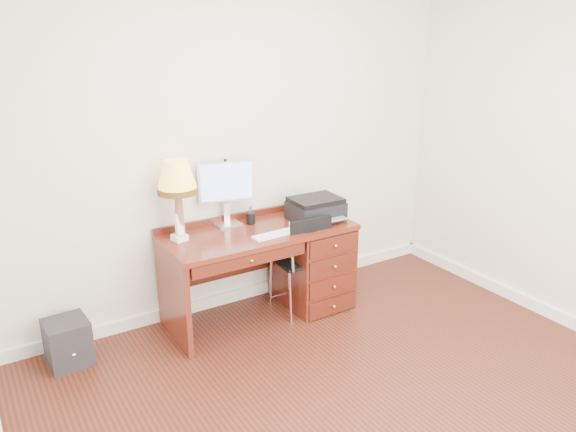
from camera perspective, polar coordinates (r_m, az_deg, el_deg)
ground at (r=3.73m, az=8.22°, el=-18.82°), size 4.00×4.00×0.00m
room_shell at (r=4.11m, az=2.50°, el=-13.81°), size 4.00×4.00×4.00m
desk at (r=4.67m, az=0.54°, el=-4.53°), size 1.50×0.67×0.75m
monitor at (r=4.43m, az=-6.37°, el=3.12°), size 0.44×0.19×0.51m
keyboard at (r=4.26m, az=-1.30°, el=-1.87°), size 0.38×0.13×0.01m
mouse_pad at (r=4.40m, az=1.89°, el=-1.15°), size 0.20×0.20×0.04m
printer at (r=4.59m, az=2.82°, el=0.75°), size 0.42×0.33×0.18m
leg_lamp at (r=4.13m, az=-11.20°, el=3.42°), size 0.29×0.29×0.60m
phone at (r=4.22m, az=-10.99°, el=-1.65°), size 0.12×0.12×0.21m
pen_cup at (r=4.50m, az=-3.82°, el=-0.23°), size 0.07×0.07×0.09m
chair at (r=4.53m, az=1.55°, el=-3.83°), size 0.42×0.42×0.85m
equipment_box at (r=4.30m, az=-21.45°, el=-11.85°), size 0.30×0.30×0.33m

